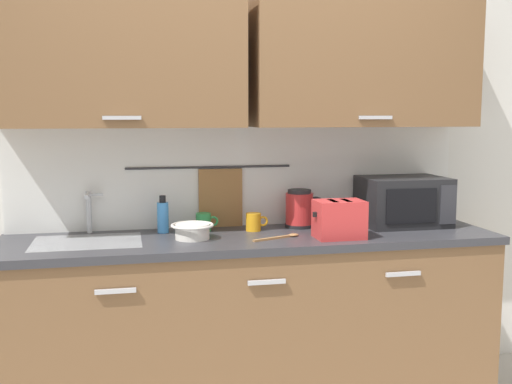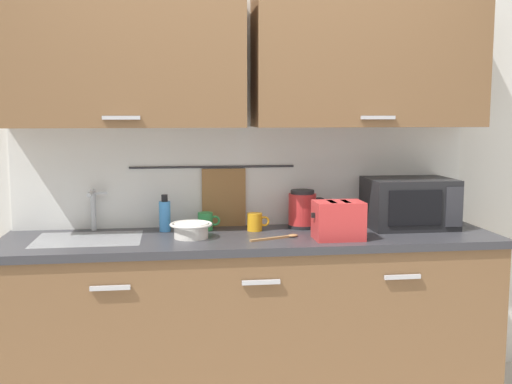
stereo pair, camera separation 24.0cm
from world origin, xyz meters
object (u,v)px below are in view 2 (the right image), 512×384
Objects in this scene: microwave at (409,203)px; mixing_bowl at (191,229)px; mug_by_kettle at (255,222)px; wooden_spoon at (280,237)px; electric_kettle at (303,209)px; toaster at (338,220)px; mug_near_sink at (206,221)px; dish_soap_bottle at (165,215)px.

microwave reaches higher than mixing_bowl.
microwave is 3.83× the size of mug_by_kettle.
mixing_bowl reaches higher than wooden_spoon.
mug_by_kettle reaches higher than mixing_bowl.
electric_kettle is 0.85× the size of wooden_spoon.
mixing_bowl is 0.37m from mug_by_kettle.
electric_kettle is at bearing 17.73° from mixing_bowl.
electric_kettle is (-0.58, 0.07, -0.03)m from microwave.
toaster reaches higher than wooden_spoon.
wooden_spoon is (0.10, -0.22, -0.04)m from mug_by_kettle.
mug_near_sink and mug_by_kettle have the same top height.
electric_kettle is 0.53m from mug_near_sink.
wooden_spoon is (-0.75, -0.20, -0.13)m from microwave.
mug_near_sink is at bearing 142.57° from wooden_spoon.
toaster is at bearing -20.82° from dish_soap_bottle.
dish_soap_bottle is (-1.32, 0.06, -0.05)m from microwave.
electric_kettle reaches higher than toaster.
mug_near_sink is 0.22m from mixing_bowl.
mug_near_sink is (-1.11, 0.07, -0.09)m from microwave.
dish_soap_bottle is at bearing 159.18° from toaster.
mug_by_kettle is (-0.85, 0.01, -0.09)m from microwave.
microwave is 0.54m from toaster.
electric_kettle reaches higher than wooden_spoon.
dish_soap_bottle is 1.63× the size of mug_by_kettle.
wooden_spoon is at bearing -9.14° from mixing_bowl.
mixing_bowl is 0.84× the size of toaster.
mug_near_sink is at bearing 152.49° from toaster.
toaster is at bearing -27.51° from mug_near_sink.
toaster is (-0.47, -0.26, -0.04)m from microwave.
mug_by_kettle is (0.26, -0.06, 0.00)m from mug_near_sink.
mug_near_sink is 0.47× the size of toaster.
dish_soap_bottle is at bearing 177.23° from microwave.
electric_kettle is 0.33m from wooden_spoon.
microwave is at bearing -3.67° from mug_near_sink.
microwave reaches higher than toaster.
mug_by_kettle is 0.45× the size of wooden_spoon.
mixing_bowl is at bearing -55.88° from dish_soap_bottle.
electric_kettle is 1.89× the size of mug_near_sink.
electric_kettle is 1.89× the size of mug_by_kettle.
dish_soap_bottle is 0.48m from mug_by_kettle.
mixing_bowl is (0.13, -0.20, -0.04)m from dish_soap_bottle.
toaster is (0.72, -0.13, 0.05)m from mixing_bowl.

